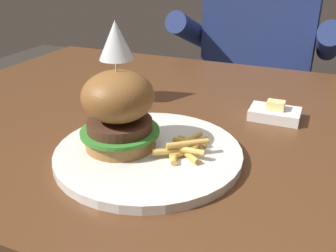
# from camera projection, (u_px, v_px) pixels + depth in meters

# --- Properties ---
(dining_table) EXTENTS (1.20, 0.82, 0.74)m
(dining_table) POSITION_uv_depth(u_px,v_px,m) (196.00, 161.00, 0.76)
(dining_table) COLOR #56331C
(dining_table) RESTS_ON ground
(main_plate) EXTENTS (0.29, 0.29, 0.01)m
(main_plate) POSITION_uv_depth(u_px,v_px,m) (149.00, 153.00, 0.58)
(main_plate) COLOR white
(main_plate) RESTS_ON dining_table
(burger_sandwich) EXTENTS (0.12, 0.12, 0.13)m
(burger_sandwich) POSITION_uv_depth(u_px,v_px,m) (119.00, 110.00, 0.56)
(burger_sandwich) COLOR #9E6B38
(burger_sandwich) RESTS_ON main_plate
(fries_pile) EXTENTS (0.08, 0.10, 0.02)m
(fries_pile) POSITION_uv_depth(u_px,v_px,m) (185.00, 147.00, 0.56)
(fries_pile) COLOR gold
(fries_pile) RESTS_ON main_plate
(wine_glass) EXTENTS (0.07, 0.07, 0.17)m
(wine_glass) POSITION_uv_depth(u_px,v_px,m) (116.00, 43.00, 0.76)
(wine_glass) COLOR silver
(wine_glass) RESTS_ON dining_table
(butter_dish) EXTENTS (0.09, 0.06, 0.04)m
(butter_dish) POSITION_uv_depth(u_px,v_px,m) (275.00, 113.00, 0.71)
(butter_dish) COLOR white
(butter_dish) RESTS_ON dining_table
(diner_person) EXTENTS (0.51, 0.36, 1.18)m
(diner_person) POSITION_uv_depth(u_px,v_px,m) (254.00, 92.00, 1.37)
(diner_person) COLOR #282833
(diner_person) RESTS_ON ground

